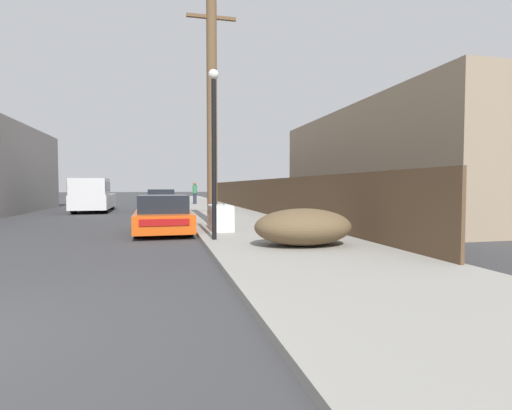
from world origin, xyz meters
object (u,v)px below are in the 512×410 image
object	(u,v)px
utility_pole	(212,108)
discarded_fridge	(220,217)
brush_pile	(303,227)
parked_sports_car_red	(163,216)
pickup_truck	(93,196)
pedestrian	(195,193)
street_lamp	(214,141)
car_parked_mid	(160,201)

from	to	relation	value
utility_pole	discarded_fridge	bearing A→B (deg)	-90.95
utility_pole	brush_pile	world-z (taller)	utility_pole
parked_sports_car_red	utility_pole	size ratio (longest dim) A/B	0.50
pickup_truck	pedestrian	size ratio (longest dim) A/B	3.42
brush_pile	pedestrian	bearing A→B (deg)	91.71
parked_sports_car_red	pickup_truck	xyz separation A→B (m)	(-3.93, 11.53, 0.41)
brush_pile	pedestrian	distance (m)	22.77
parked_sports_car_red	street_lamp	size ratio (longest dim) A/B	0.97
discarded_fridge	pickup_truck	size ratio (longest dim) A/B	0.27
street_lamp	discarded_fridge	bearing A→B (deg)	78.17
parked_sports_car_red	utility_pole	world-z (taller)	utility_pole
discarded_fridge	pickup_truck	xyz separation A→B (m)	(-5.69, 12.14, 0.45)
utility_pole	street_lamp	bearing A→B (deg)	-96.40
parked_sports_car_red	brush_pile	bearing A→B (deg)	-55.46
car_parked_mid	street_lamp	world-z (taller)	street_lamp
discarded_fridge	brush_pile	xyz separation A→B (m)	(1.39, -3.76, 0.04)
parked_sports_car_red	utility_pole	bearing A→B (deg)	42.16
discarded_fridge	brush_pile	bearing A→B (deg)	-68.83
pickup_truck	brush_pile	size ratio (longest dim) A/B	2.58
parked_sports_car_red	brush_pile	world-z (taller)	parked_sports_car_red
pickup_truck	utility_pole	xyz separation A→B (m)	(5.73, -9.83, 3.40)
parked_sports_car_red	utility_pole	distance (m)	4.54
street_lamp	pedestrian	world-z (taller)	street_lamp
pickup_truck	pedestrian	world-z (taller)	pickup_truck
parked_sports_car_red	pedestrian	size ratio (longest dim) A/B	2.43
street_lamp	brush_pile	world-z (taller)	street_lamp
parked_sports_car_red	street_lamp	distance (m)	3.79
street_lamp	pickup_truck	bearing A→B (deg)	109.88
discarded_fridge	car_parked_mid	world-z (taller)	car_parked_mid
discarded_fridge	utility_pole	world-z (taller)	utility_pole
pickup_truck	brush_pile	xyz separation A→B (m)	(7.08, -15.90, -0.41)
street_lamp	brush_pile	xyz separation A→B (m)	(1.87, -1.49, -2.10)
parked_sports_car_red	brush_pile	size ratio (longest dim) A/B	1.83
discarded_fridge	pedestrian	xyz separation A→B (m)	(0.71, 19.00, 0.50)
discarded_fridge	street_lamp	world-z (taller)	street_lamp
car_parked_mid	utility_pole	size ratio (longest dim) A/B	0.50
utility_pole	brush_pile	bearing A→B (deg)	-77.43
pickup_truck	street_lamp	distance (m)	15.42
pickup_truck	parked_sports_car_red	bearing A→B (deg)	107.28
pedestrian	pickup_truck	bearing A→B (deg)	-133.04
pickup_truck	utility_pole	bearing A→B (deg)	118.69
street_lamp	pedestrian	bearing A→B (deg)	86.80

